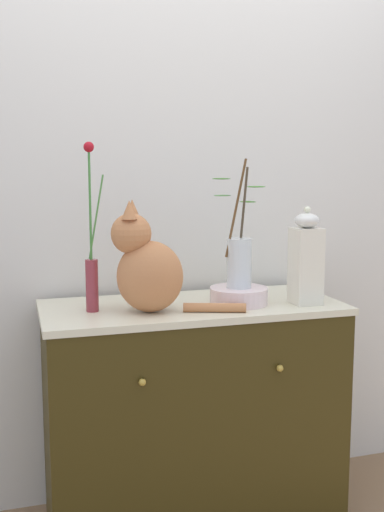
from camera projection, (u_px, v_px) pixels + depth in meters
name	position (u px, v px, depth m)	size (l,w,h in m)	color
wall_back	(170.00, 184.00, 2.49)	(4.40, 0.08, 2.60)	silver
sideboard	(192.00, 415.00, 2.30)	(1.11, 0.51, 0.87)	#342A0D
cat_sitting	(147.00, 267.00, 2.10)	(0.46, 0.25, 0.39)	#BA7649
vase_slim_green	(92.00, 266.00, 2.10)	(0.07, 0.04, 0.59)	maroon
bowl_porcelain	(239.00, 296.00, 2.24)	(0.22, 0.22, 0.06)	silver
vase_glass_clear	(239.00, 259.00, 2.22)	(0.18, 0.17, 0.47)	silver
jar_lidded_porcelain	(306.00, 260.00, 2.23)	(0.10, 0.10, 0.36)	silver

